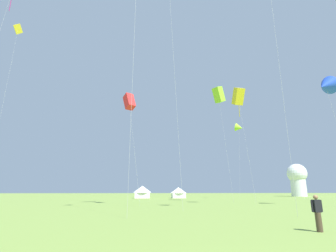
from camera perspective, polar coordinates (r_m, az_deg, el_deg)
name	(u,v)px	position (r m, az deg, el deg)	size (l,w,h in m)	color
kite_lime_box	(219,95)	(49.42, 11.17, 6.79)	(2.64, 3.00, 20.92)	#99DB2D
kite_yellow_diamond	(18,31)	(63.65, -30.37, 17.66)	(0.85, 2.68, 35.25)	yellow
kite_blue_delta	(326,86)	(40.80, 31.58, 7.56)	(3.41, 3.24, 17.04)	blue
kite_yellow_box	(238,96)	(40.56, 15.31, 6.33)	(1.95, 2.39, 17.19)	yellow
kite_red_box	(129,102)	(38.43, -8.58, 5.36)	(3.03, 2.34, 15.96)	red
kite_lime_delta	(239,128)	(66.56, 15.49, -0.36)	(2.93, 2.88, 18.38)	#99DB2D
person_spectator	(318,213)	(15.11, 30.25, -16.41)	(0.57, 0.28, 1.73)	#473828
festival_tent_center	(142,191)	(69.54, -5.71, -14.21)	(4.82, 4.82, 3.13)	white
festival_tent_right	(178,192)	(70.14, 2.33, -14.43)	(4.27, 4.27, 2.78)	white
observatory_dome	(297,178)	(98.81, 26.77, -10.28)	(6.40, 6.40, 10.80)	white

